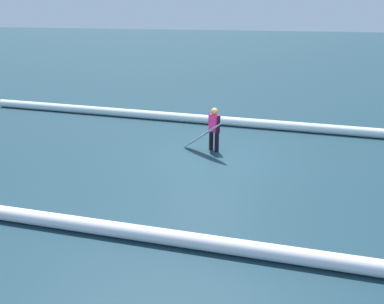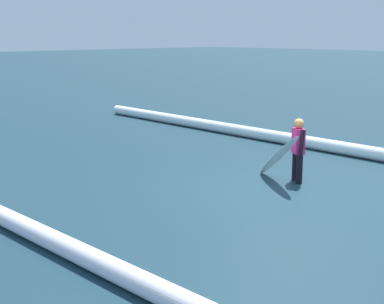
# 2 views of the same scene
# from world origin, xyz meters

# --- Properties ---
(ground_plane) EXTENTS (173.81, 173.81, 0.00)m
(ground_plane) POSITION_xyz_m (0.00, 0.00, 0.00)
(ground_plane) COLOR #173340
(surfer) EXTENTS (0.44, 0.41, 1.39)m
(surfer) POSITION_xyz_m (0.10, -0.61, 0.78)
(surfer) COLOR black
(surfer) RESTS_ON ground_plane
(surfboard) EXTENTS (1.62, 0.97, 1.21)m
(surfboard) POSITION_xyz_m (0.36, -0.26, 0.59)
(surfboard) COLOR white
(surfboard) RESTS_ON ground_plane
(wave_crest_foreground) EXTENTS (19.29, 0.50, 0.35)m
(wave_crest_foreground) POSITION_xyz_m (1.55, -3.77, 0.17)
(wave_crest_foreground) COLOR white
(wave_crest_foreground) RESTS_ON ground_plane
(wave_crest_midground) EXTENTS (19.20, 1.00, 0.31)m
(wave_crest_midground) POSITION_xyz_m (-1.94, 5.11, 0.15)
(wave_crest_midground) COLOR white
(wave_crest_midground) RESTS_ON ground_plane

